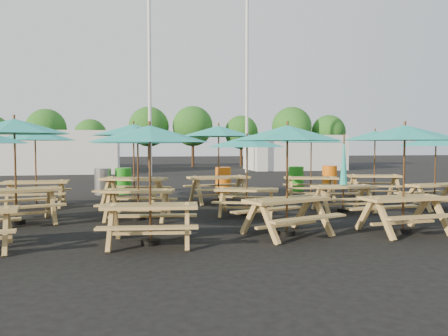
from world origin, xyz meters
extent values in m
plane|color=black|center=(0.00, 0.00, 0.00)|extent=(120.00, 120.00, 0.00)
cube|color=tan|center=(-5.61, -1.67, 0.80)|extent=(2.09, 1.35, 0.06)
cube|color=tan|center=(-5.38, -2.35, 0.49)|extent=(1.93, 0.89, 0.04)
cube|color=tan|center=(-5.84, -1.00, 0.49)|extent=(1.93, 0.89, 0.04)
cylinder|color=black|center=(-5.61, -1.67, 0.05)|extent=(0.39, 0.39, 0.11)
cylinder|color=brown|center=(-5.61, -1.67, 1.24)|extent=(0.05, 0.05, 2.49)
cone|color=teal|center=(-5.61, -1.67, 2.29)|extent=(3.16, 3.16, 0.35)
cube|color=tan|center=(-5.77, 1.21, 0.76)|extent=(1.85, 0.76, 0.06)
cube|color=tan|center=(-5.76, 0.53, 0.46)|extent=(1.84, 0.30, 0.04)
cube|color=tan|center=(-5.79, 1.88, 0.46)|extent=(1.84, 0.30, 0.04)
cylinder|color=black|center=(-5.77, 1.21, 0.05)|extent=(0.37, 0.37, 0.10)
cylinder|color=brown|center=(-5.77, 1.21, 1.17)|extent=(0.04, 0.04, 2.35)
cone|color=teal|center=(-5.77, 1.21, 2.16)|extent=(2.41, 2.41, 0.33)
cube|color=tan|center=(-2.60, -4.42, 0.72)|extent=(1.82, 0.88, 0.06)
cube|color=tan|center=(-2.67, -5.06, 0.44)|extent=(1.77, 0.44, 0.04)
cube|color=tan|center=(-2.52, -3.78, 0.44)|extent=(1.77, 0.44, 0.04)
cylinder|color=black|center=(-2.60, -4.42, 0.05)|extent=(0.35, 0.35, 0.10)
cylinder|color=brown|center=(-2.60, -4.42, 1.12)|extent=(0.04, 0.04, 2.24)
cone|color=teal|center=(-2.60, -4.42, 2.06)|extent=(2.49, 2.49, 0.31)
cube|color=tan|center=(-2.80, -1.59, 0.72)|extent=(1.86, 1.07, 0.06)
cube|color=tan|center=(-2.95, -2.22, 0.44)|extent=(1.76, 0.64, 0.04)
cube|color=tan|center=(-2.65, -0.97, 0.44)|extent=(1.76, 0.64, 0.04)
cylinder|color=black|center=(-2.80, -1.59, 0.05)|extent=(0.35, 0.35, 0.10)
cylinder|color=brown|center=(-2.80, -1.59, 1.12)|extent=(0.04, 0.04, 2.23)
cone|color=teal|center=(-2.80, -1.59, 2.06)|extent=(2.69, 2.69, 0.31)
cube|color=tan|center=(-2.91, 1.13, 0.81)|extent=(2.12, 1.39, 0.07)
cube|color=tan|center=(-3.16, 0.45, 0.49)|extent=(1.95, 0.93, 0.04)
cube|color=tan|center=(-2.67, 1.81, 0.49)|extent=(1.95, 0.93, 0.04)
cylinder|color=black|center=(-2.91, 1.13, 0.05)|extent=(0.39, 0.39, 0.11)
cylinder|color=brown|center=(-2.91, 1.13, 1.26)|extent=(0.05, 0.05, 2.52)
cone|color=teal|center=(-2.91, 1.13, 2.33)|extent=(3.23, 3.23, 0.35)
cube|color=tan|center=(0.18, -4.12, 0.73)|extent=(1.91, 1.25, 0.06)
cube|color=tan|center=(0.40, -4.74, 0.45)|extent=(1.76, 0.83, 0.04)
cube|color=tan|center=(-0.04, -3.50, 0.45)|extent=(1.76, 0.83, 0.04)
cylinder|color=black|center=(0.18, -4.12, 0.05)|extent=(0.36, 0.36, 0.10)
cylinder|color=brown|center=(0.18, -4.12, 1.14)|extent=(0.04, 0.04, 2.28)
cone|color=teal|center=(0.18, -4.12, 2.10)|extent=(2.92, 2.92, 0.32)
cube|color=tan|center=(0.01, -1.49, 0.68)|extent=(1.78, 1.15, 0.06)
cube|color=tan|center=(-0.19, -2.06, 0.41)|extent=(1.64, 0.76, 0.04)
cube|color=tan|center=(0.21, -0.92, 0.41)|extent=(1.64, 0.76, 0.04)
cylinder|color=black|center=(0.01, -1.49, 0.05)|extent=(0.33, 0.33, 0.09)
cylinder|color=brown|center=(0.01, -1.49, 1.06)|extent=(0.04, 0.04, 2.12)
cone|color=teal|center=(0.01, -1.49, 1.95)|extent=(2.70, 2.70, 0.29)
cube|color=tan|center=(-0.22, 1.30, 0.81)|extent=(2.05, 1.03, 0.07)
cube|color=tan|center=(-0.12, 0.59, 0.49)|extent=(1.98, 0.55, 0.04)
cube|color=tan|center=(-0.32, 2.01, 0.49)|extent=(1.98, 0.55, 0.04)
cylinder|color=black|center=(-0.22, 1.30, 0.05)|extent=(0.39, 0.39, 0.11)
cylinder|color=brown|center=(-0.22, 1.30, 1.25)|extent=(0.05, 0.05, 2.50)
cone|color=teal|center=(-0.22, 1.30, 2.31)|extent=(2.84, 2.84, 0.35)
cube|color=tan|center=(2.67, -4.38, 0.74)|extent=(1.85, 0.86, 0.06)
cube|color=tan|center=(2.73, -5.04, 0.45)|extent=(1.81, 0.42, 0.04)
cube|color=tan|center=(2.61, -3.72, 0.45)|extent=(1.81, 0.42, 0.04)
cylinder|color=black|center=(2.67, -4.38, 0.05)|extent=(0.36, 0.36, 0.10)
cylinder|color=brown|center=(2.67, -4.38, 1.15)|extent=(0.04, 0.04, 2.29)
cone|color=teal|center=(2.67, -4.38, 2.12)|extent=(2.50, 2.50, 0.32)
cube|color=tan|center=(2.81, -1.39, 0.70)|extent=(1.72, 0.71, 0.06)
cube|color=tan|center=(2.80, -2.01, 0.42)|extent=(1.70, 0.29, 0.04)
cube|color=tan|center=(2.83, -0.76, 0.42)|extent=(1.70, 0.29, 0.04)
cylinder|color=black|center=(2.81, -1.39, 0.05)|extent=(0.34, 0.34, 0.09)
cylinder|color=brown|center=(2.81, -1.39, 1.08)|extent=(0.04, 0.04, 2.17)
cone|color=teal|center=(2.81, -1.39, 1.46)|extent=(0.21, 0.21, 1.42)
cube|color=tan|center=(3.01, 1.39, 0.73)|extent=(1.90, 1.13, 0.06)
cube|color=tan|center=(2.84, 0.76, 0.45)|extent=(1.79, 0.70, 0.04)
cube|color=tan|center=(3.18, 2.02, 0.45)|extent=(1.79, 0.70, 0.04)
cylinder|color=black|center=(3.01, 1.39, 0.05)|extent=(0.36, 0.36, 0.10)
cylinder|color=brown|center=(3.01, 1.39, 1.14)|extent=(0.04, 0.04, 2.28)
cone|color=teal|center=(3.01, 1.39, 2.10)|extent=(2.80, 2.80, 0.32)
cube|color=tan|center=(5.68, -1.41, 0.69)|extent=(1.75, 0.86, 0.06)
cube|color=tan|center=(5.60, -0.80, 0.42)|extent=(1.70, 0.45, 0.04)
cylinder|color=black|center=(5.68, -1.41, 0.05)|extent=(0.34, 0.34, 0.09)
cylinder|color=brown|center=(5.68, -1.41, 1.08)|extent=(0.04, 0.04, 2.15)
cone|color=teal|center=(5.68, -1.41, 1.98)|extent=(2.41, 2.41, 0.30)
cube|color=tan|center=(5.41, 1.43, 0.76)|extent=(1.98, 1.16, 0.06)
cube|color=tan|center=(5.24, 0.77, 0.46)|extent=(1.87, 0.71, 0.04)
cube|color=tan|center=(5.58, 2.09, 0.46)|extent=(1.87, 0.71, 0.04)
cylinder|color=black|center=(5.41, 1.43, 0.05)|extent=(0.37, 0.37, 0.10)
cylinder|color=brown|center=(5.41, 1.43, 1.19)|extent=(0.05, 0.05, 2.38)
cone|color=teal|center=(5.41, 1.43, 2.19)|extent=(2.89, 2.89, 0.33)
cylinder|color=gray|center=(-4.07, 4.29, 0.49)|extent=(0.61, 0.61, 0.99)
cylinder|color=#1E8618|center=(-3.33, 4.40, 0.49)|extent=(0.61, 0.61, 0.99)
cylinder|color=orange|center=(0.51, 4.16, 0.49)|extent=(0.61, 0.61, 0.99)
cylinder|color=#1E8618|center=(3.51, 4.12, 0.49)|extent=(0.61, 0.61, 0.99)
cylinder|color=orange|center=(5.16, 4.52, 0.49)|extent=(0.61, 0.61, 0.99)
cylinder|color=silver|center=(-2.00, 14.00, 6.00)|extent=(0.20, 0.20, 12.00)
cylinder|color=silver|center=(4.50, 16.00, 6.00)|extent=(0.20, 0.20, 12.00)
cube|color=silver|center=(-8.00, 18.00, 1.40)|extent=(8.00, 4.00, 2.80)
cube|color=silver|center=(9.00, 19.00, 1.30)|extent=(7.00, 4.00, 2.60)
cylinder|color=#382314|center=(-9.74, 23.90, 1.07)|extent=(0.24, 0.24, 2.14)
sphere|color=#1E5919|center=(-9.74, 23.90, 3.16)|extent=(3.11, 3.11, 3.11)
cylinder|color=#382314|center=(-6.39, 23.65, 0.89)|extent=(0.24, 0.24, 1.78)
sphere|color=#1E5919|center=(-6.39, 23.65, 2.63)|extent=(2.59, 2.59, 2.59)
cylinder|color=#382314|center=(-1.75, 24.72, 1.16)|extent=(0.24, 0.24, 2.31)
sphere|color=#1E5919|center=(-1.75, 24.72, 3.41)|extent=(3.36, 3.36, 3.36)
cylinder|color=#382314|center=(1.90, 24.26, 1.17)|extent=(0.24, 0.24, 2.35)
sphere|color=#1E5919|center=(1.90, 24.26, 3.47)|extent=(3.41, 3.41, 3.41)
cylinder|color=#382314|center=(6.22, 24.67, 1.01)|extent=(0.24, 0.24, 2.02)
sphere|color=#1E5919|center=(6.22, 24.67, 2.98)|extent=(2.94, 2.94, 2.94)
cylinder|color=#382314|center=(10.23, 22.90, 1.16)|extent=(0.24, 0.24, 2.32)
sphere|color=#1E5919|center=(10.23, 22.90, 3.43)|extent=(3.38, 3.38, 3.38)
cylinder|color=#382314|center=(13.63, 22.92, 1.02)|extent=(0.24, 0.24, 2.03)
sphere|color=#1E5919|center=(13.63, 22.92, 3.00)|extent=(2.95, 2.95, 2.95)
camera|label=1|loc=(-2.85, -12.59, 1.85)|focal=35.00mm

